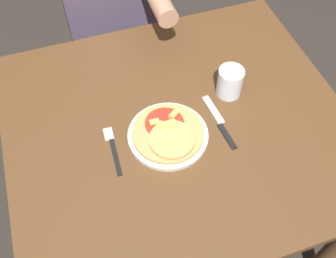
{
  "coord_description": "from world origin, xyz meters",
  "views": [
    {
      "loc": [
        -0.27,
        -0.69,
        1.72
      ],
      "look_at": [
        -0.05,
        -0.04,
        0.76
      ],
      "focal_mm": 42.0,
      "sensor_mm": 36.0,
      "label": 1
    }
  ],
  "objects_px": {
    "pizza": "(169,133)",
    "person_diner": "(112,2)",
    "dining_table": "(178,141)",
    "fork": "(113,147)",
    "plate": "(168,135)",
    "drinking_glass": "(230,82)",
    "knife": "(220,122)"
  },
  "relations": [
    {
      "from": "drinking_glass",
      "to": "person_diner",
      "type": "relative_size",
      "value": 0.08
    },
    {
      "from": "plate",
      "to": "pizza",
      "type": "bearing_deg",
      "value": -83.27
    },
    {
      "from": "drinking_glass",
      "to": "knife",
      "type": "bearing_deg",
      "value": -124.91
    },
    {
      "from": "fork",
      "to": "knife",
      "type": "xyz_separation_m",
      "value": [
        0.34,
        -0.02,
        0.0
      ]
    },
    {
      "from": "plate",
      "to": "fork",
      "type": "xyz_separation_m",
      "value": [
        -0.17,
        0.01,
        -0.0
      ]
    },
    {
      "from": "dining_table",
      "to": "drinking_glass",
      "type": "height_order",
      "value": "drinking_glass"
    },
    {
      "from": "dining_table",
      "to": "drinking_glass",
      "type": "distance_m",
      "value": 0.26
    },
    {
      "from": "fork",
      "to": "person_diner",
      "type": "height_order",
      "value": "person_diner"
    },
    {
      "from": "plate",
      "to": "knife",
      "type": "bearing_deg",
      "value": -1.04
    },
    {
      "from": "knife",
      "to": "drinking_glass",
      "type": "xyz_separation_m",
      "value": [
        0.08,
        0.11,
        0.05
      ]
    },
    {
      "from": "plate",
      "to": "drinking_glass",
      "type": "bearing_deg",
      "value": 23.21
    },
    {
      "from": "pizza",
      "to": "drinking_glass",
      "type": "xyz_separation_m",
      "value": [
        0.25,
        0.11,
        0.03
      ]
    },
    {
      "from": "drinking_glass",
      "to": "person_diner",
      "type": "bearing_deg",
      "value": 111.81
    },
    {
      "from": "plate",
      "to": "dining_table",
      "type": "bearing_deg",
      "value": 39.07
    },
    {
      "from": "plate",
      "to": "drinking_glass",
      "type": "relative_size",
      "value": 2.47
    },
    {
      "from": "person_diner",
      "to": "pizza",
      "type": "bearing_deg",
      "value": -89.93
    },
    {
      "from": "dining_table",
      "to": "pizza",
      "type": "height_order",
      "value": "pizza"
    },
    {
      "from": "dining_table",
      "to": "plate",
      "type": "bearing_deg",
      "value": -140.93
    },
    {
      "from": "plate",
      "to": "fork",
      "type": "height_order",
      "value": "plate"
    },
    {
      "from": "pizza",
      "to": "person_diner",
      "type": "distance_m",
      "value": 0.73
    },
    {
      "from": "pizza",
      "to": "fork",
      "type": "relative_size",
      "value": 1.25
    },
    {
      "from": "fork",
      "to": "person_diner",
      "type": "bearing_deg",
      "value": 76.5
    },
    {
      "from": "plate",
      "to": "knife",
      "type": "distance_m",
      "value": 0.17
    },
    {
      "from": "pizza",
      "to": "person_diner",
      "type": "relative_size",
      "value": 0.18
    },
    {
      "from": "knife",
      "to": "dining_table",
      "type": "bearing_deg",
      "value": 160.69
    },
    {
      "from": "dining_table",
      "to": "drinking_glass",
      "type": "relative_size",
      "value": 10.71
    },
    {
      "from": "person_diner",
      "to": "plate",
      "type": "bearing_deg",
      "value": -89.96
    },
    {
      "from": "plate",
      "to": "person_diner",
      "type": "relative_size",
      "value": 0.2
    },
    {
      "from": "plate",
      "to": "pizza",
      "type": "height_order",
      "value": "pizza"
    },
    {
      "from": "dining_table",
      "to": "person_diner",
      "type": "xyz_separation_m",
      "value": [
        -0.05,
        0.69,
        0.09
      ]
    },
    {
      "from": "pizza",
      "to": "person_diner",
      "type": "height_order",
      "value": "person_diner"
    },
    {
      "from": "plate",
      "to": "fork",
      "type": "distance_m",
      "value": 0.17
    }
  ]
}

